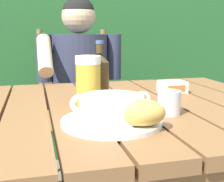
# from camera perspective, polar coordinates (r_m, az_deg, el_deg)

# --- Properties ---
(dining_table) EXTENTS (1.27, 0.95, 0.77)m
(dining_table) POSITION_cam_1_polar(r_m,az_deg,el_deg) (1.07, -0.05, -7.51)
(dining_table) COLOR brown
(dining_table) RESTS_ON ground_plane
(hedge_backdrop) EXTENTS (3.14, 0.90, 2.61)m
(hedge_backdrop) POSITION_cam_1_polar(r_m,az_deg,el_deg) (2.69, -4.35, 12.07)
(hedge_backdrop) COLOR #245729
(hedge_backdrop) RESTS_ON ground_plane
(chair_near_diner) EXTENTS (0.46, 0.47, 1.03)m
(chair_near_diner) POSITION_cam_1_polar(r_m,az_deg,el_deg) (1.98, -6.61, -3.99)
(chair_near_diner) COLOR olive
(chair_near_diner) RESTS_ON ground_plane
(person_eating) EXTENTS (0.48, 0.47, 1.21)m
(person_eating) POSITION_cam_1_polar(r_m,az_deg,el_deg) (1.74, -5.96, 1.09)
(person_eating) COLOR #2D3249
(person_eating) RESTS_ON ground_plane
(serving_plate) EXTENTS (0.28, 0.28, 0.01)m
(serving_plate) POSITION_cam_1_polar(r_m,az_deg,el_deg) (0.83, -0.08, -5.73)
(serving_plate) COLOR white
(serving_plate) RESTS_ON dining_table
(soup_bowl) EXTENTS (0.23, 0.18, 0.07)m
(soup_bowl) POSITION_cam_1_polar(r_m,az_deg,el_deg) (0.82, -0.08, -3.03)
(soup_bowl) COLOR white
(soup_bowl) RESTS_ON serving_plate
(bread_roll) EXTENTS (0.14, 0.11, 0.07)m
(bread_roll) POSITION_cam_1_polar(r_m,az_deg,el_deg) (0.77, 5.65, -4.05)
(bread_roll) COLOR tan
(bread_roll) RESTS_ON serving_plate
(beer_glass) EXTENTS (0.08, 0.08, 0.17)m
(beer_glass) POSITION_cam_1_polar(r_m,az_deg,el_deg) (1.02, -4.50, 1.94)
(beer_glass) COLOR gold
(beer_glass) RESTS_ON dining_table
(beer_bottle) EXTENTS (0.07, 0.07, 0.22)m
(beer_bottle) POSITION_cam_1_polar(r_m,az_deg,el_deg) (1.08, -2.29, 2.81)
(beer_bottle) COLOR #422F17
(beer_bottle) RESTS_ON dining_table
(water_glass_small) EXTENTS (0.07, 0.07, 0.07)m
(water_glass_small) POSITION_cam_1_polar(r_m,az_deg,el_deg) (0.93, 10.68, -2.14)
(water_glass_small) COLOR silver
(water_glass_small) RESTS_ON dining_table
(butter_tub) EXTENTS (0.11, 0.08, 0.05)m
(butter_tub) POSITION_cam_1_polar(r_m,az_deg,el_deg) (1.27, 11.30, 0.80)
(butter_tub) COLOR white
(butter_tub) RESTS_ON dining_table
(table_knife) EXTENTS (0.14, 0.04, 0.01)m
(table_knife) POSITION_cam_1_polar(r_m,az_deg,el_deg) (0.97, 7.04, -3.47)
(table_knife) COLOR silver
(table_knife) RESTS_ON dining_table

